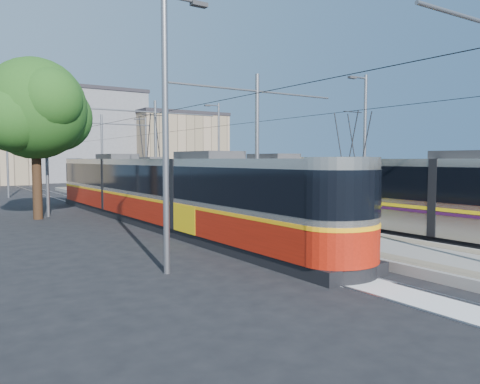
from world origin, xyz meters
TOP-DOWN VIEW (x-y plane):
  - ground at (0.00, 0.00)m, footprint 160.00×160.00m
  - platform at (0.00, 17.00)m, footprint 4.00×50.00m
  - tactile_strip_left at (-1.45, 17.00)m, footprint 0.70×50.00m
  - tactile_strip_right at (1.45, 17.00)m, footprint 0.70×50.00m
  - rails at (0.00, 17.00)m, footprint 8.71×70.00m
  - track_arrow at (-3.60, -3.00)m, footprint 1.20×5.00m
  - tram_left at (-3.60, 11.96)m, footprint 2.43×27.83m
  - tram_right at (3.60, 5.31)m, footprint 2.43×30.50m
  - catenary at (0.00, 14.15)m, footprint 9.20×70.00m
  - street_lamps at (-0.00, 21.00)m, footprint 15.18×38.22m
  - shelter at (0.08, 13.55)m, footprint 0.76×1.05m
  - tree at (-7.85, 17.36)m, footprint 6.01×5.56m
  - building_centre at (6.00, 64.00)m, footprint 18.36×14.28m
  - building_right at (20.00, 58.00)m, footprint 14.28×10.20m

SIDE VIEW (x-z plane):
  - ground at x=0.00m, z-range 0.00..0.00m
  - track_arrow at x=-3.60m, z-range 0.00..0.01m
  - rails at x=0.00m, z-range 0.00..0.03m
  - platform at x=0.00m, z-range 0.00..0.30m
  - tactile_strip_left at x=-1.45m, z-range 0.30..0.31m
  - tactile_strip_right at x=1.45m, z-range 0.30..0.31m
  - shelter at x=0.08m, z-range 0.35..2.46m
  - tram_left at x=-3.60m, z-range -1.04..4.46m
  - tram_right at x=3.60m, z-range -0.89..4.61m
  - street_lamps at x=0.00m, z-range 0.18..8.18m
  - catenary at x=0.00m, z-range 1.02..8.02m
  - building_right at x=20.00m, z-range 0.01..10.66m
  - tree at x=-7.85m, z-range 1.54..10.27m
  - building_centre at x=6.00m, z-range 0.01..13.80m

